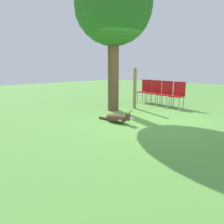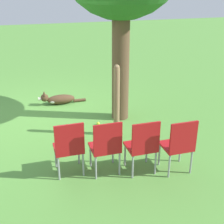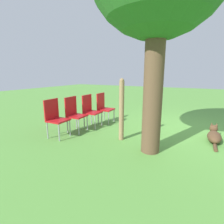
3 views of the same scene
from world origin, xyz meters
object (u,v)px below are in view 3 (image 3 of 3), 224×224
object	(u,v)px
red_chair_3	(55,116)
tennis_ball	(146,138)
dog	(214,136)
red_chair_2	(74,112)
red_chair_1	(90,109)
red_chair_0	(104,106)
fence_post	(122,110)

from	to	relation	value
red_chair_3	tennis_ball	bearing A→B (deg)	21.07
dog	red_chair_2	bearing A→B (deg)	104.93
red_chair_1	red_chair_0	bearing A→B (deg)	75.54
red_chair_3	tennis_ball	xyz separation A→B (m)	(-2.00, -0.83, -0.49)
dog	tennis_ball	bearing A→B (deg)	114.21
red_chair_0	tennis_ball	xyz separation A→B (m)	(-1.62, 0.82, -0.49)
dog	red_chair_0	world-z (taller)	red_chair_0
red_chair_0	fence_post	bearing A→B (deg)	-45.61
red_chair_2	tennis_ball	distance (m)	1.96
dog	red_chair_0	distance (m)	3.06
red_chair_1	tennis_ball	distance (m)	1.84
dog	red_chair_1	bearing A→B (deg)	96.03
red_chair_1	red_chair_3	bearing A→B (deg)	-104.46
red_chair_1	red_chair_2	world-z (taller)	same
red_chair_3	tennis_ball	distance (m)	2.22
dog	tennis_ball	distance (m)	1.56
red_chair_2	red_chair_3	world-z (taller)	same
red_chair_2	tennis_ball	bearing A→B (deg)	7.06
dog	tennis_ball	xyz separation A→B (m)	(1.41, 0.67, -0.09)
red_chair_3	fence_post	bearing A→B (deg)	19.89
red_chair_2	red_chair_0	bearing A→B (deg)	75.54
red_chair_1	tennis_ball	bearing A→B (deg)	-10.20
dog	red_chair_3	xyz separation A→B (m)	(3.41, 1.51, 0.40)
red_chair_2	dog	bearing A→B (deg)	14.69
fence_post	red_chair_2	world-z (taller)	fence_post
fence_post	red_chair_2	xyz separation A→B (m)	(1.36, 0.03, -0.20)
dog	red_chair_2	distance (m)	3.44
red_chair_0	dog	bearing A→B (deg)	-4.25
fence_post	tennis_ball	bearing A→B (deg)	-154.13
red_chair_0	red_chair_3	xyz separation A→B (m)	(0.38, 1.65, 0.00)
red_chair_2	tennis_ball	size ratio (longest dim) A/B	13.59
dog	fence_post	size ratio (longest dim) A/B	0.81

